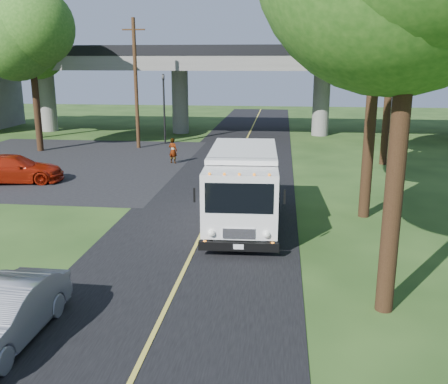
% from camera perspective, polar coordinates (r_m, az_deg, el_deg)
% --- Properties ---
extents(ground, '(120.00, 120.00, 0.00)m').
position_cam_1_polar(ground, '(12.78, -7.07, -13.93)').
color(ground, '#223F16').
rests_on(ground, ground).
extents(road, '(7.00, 90.00, 0.02)m').
position_cam_1_polar(road, '(21.93, -0.97, -1.41)').
color(road, black).
rests_on(road, ground).
extents(parking_lot, '(16.00, 18.00, 0.01)m').
position_cam_1_polar(parking_lot, '(32.58, -18.59, 3.16)').
color(parking_lot, black).
rests_on(parking_lot, ground).
extents(lane_line, '(0.12, 90.00, 0.01)m').
position_cam_1_polar(lane_line, '(21.92, -0.97, -1.36)').
color(lane_line, gold).
rests_on(lane_line, road).
extents(overpass, '(54.00, 10.00, 7.30)m').
position_cam_1_polar(overpass, '(42.99, 2.97, 12.65)').
color(overpass, slate).
rests_on(overpass, ground).
extents(traffic_signal, '(0.18, 0.22, 5.20)m').
position_cam_1_polar(traffic_signal, '(38.02, -6.88, 10.24)').
color(traffic_signal, black).
rests_on(traffic_signal, ground).
extents(utility_pole, '(1.60, 0.26, 9.00)m').
position_cam_1_polar(utility_pole, '(36.40, -10.04, 12.13)').
color(utility_pole, '#472D19').
rests_on(utility_pole, ground).
extents(tree_right_far, '(5.77, 5.67, 10.99)m').
position_cam_1_polar(tree_right_far, '(31.45, 19.35, 17.95)').
color(tree_right_far, '#382314').
rests_on(tree_right_far, ground).
extents(tree_left_lot, '(5.60, 5.50, 10.50)m').
position_cam_1_polar(tree_left_lot, '(36.72, -21.16, 16.59)').
color(tree_left_lot, '#382314').
rests_on(tree_left_lot, ground).
extents(tree_left_far, '(5.26, 5.16, 9.89)m').
position_cam_1_polar(tree_left_far, '(43.41, -21.01, 15.57)').
color(tree_left_far, '#382314').
rests_on(tree_left_far, ground).
extents(step_van, '(2.81, 6.97, 2.88)m').
position_cam_1_polar(step_van, '(18.82, 2.16, 0.76)').
color(step_van, white).
rests_on(step_van, ground).
extents(red_sedan, '(5.20, 2.96, 1.42)m').
position_cam_1_polar(red_sedan, '(27.99, -22.85, 2.45)').
color(red_sedan, '#951A09').
rests_on(red_sedan, ground).
extents(silver_sedan, '(1.45, 4.00, 1.31)m').
position_cam_1_polar(silver_sedan, '(12.39, -23.80, -12.72)').
color(silver_sedan, gray).
rests_on(silver_sedan, ground).
extents(pedestrian, '(0.67, 0.56, 1.58)m').
position_cam_1_polar(pedestrian, '(30.82, -5.86, 4.72)').
color(pedestrian, gray).
rests_on(pedestrian, ground).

